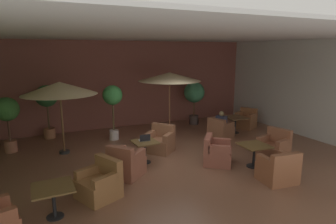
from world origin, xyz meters
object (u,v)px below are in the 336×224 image
at_px(armchair_front_right_east, 220,130).
at_px(armchair_mid_center_east, 278,170).
at_px(cafe_table_front_left, 145,146).
at_px(potted_tree_mid_right, 47,100).
at_px(armchair_front_right_north, 246,120).
at_px(cafe_table_mid_center, 254,149).
at_px(potted_tree_right_corner, 7,114).
at_px(armchair_mid_center_north, 217,153).
at_px(cafe_table_rear_right, 53,192).
at_px(armchair_front_left_east, 126,164).
at_px(potted_tree_left_corner, 113,99).
at_px(patron_blue_shirt, 221,120).
at_px(armchair_front_left_north, 160,142).
at_px(potted_tree_mid_left, 194,95).
at_px(iced_drink_cup, 147,139).
at_px(patio_umbrella_center_beige, 60,88).
at_px(cafe_table_front_right, 235,120).
at_px(open_laptop, 145,139).
at_px(armchair_mid_center_south, 274,148).
at_px(armchair_rear_right_north, 100,184).
at_px(patio_umbrella_tall_red, 170,77).

xyz_separation_m(armchair_front_right_east, armchair_mid_center_east, (-0.83, -3.63, 0.01)).
bearing_deg(cafe_table_front_left, potted_tree_mid_right, 122.25).
relative_size(cafe_table_front_left, armchair_front_right_north, 0.73).
distance_m(cafe_table_mid_center, potted_tree_right_corner, 7.54).
height_order(armchair_mid_center_north, cafe_table_rear_right, armchair_mid_center_north).
xyz_separation_m(armchair_front_left_east, potted_tree_left_corner, (0.52, 3.26, 1.15)).
height_order(cafe_table_front_left, cafe_table_rear_right, same).
bearing_deg(armchair_mid_center_east, patron_blue_shirt, 76.65).
relative_size(armchair_front_right_north, armchair_mid_center_east, 1.11).
bearing_deg(patron_blue_shirt, armchair_front_left_north, -171.12).
bearing_deg(cafe_table_mid_center, potted_tree_mid_left, 79.76).
height_order(cafe_table_mid_center, potted_tree_right_corner, potted_tree_right_corner).
xyz_separation_m(armchair_front_right_north, potted_tree_mid_right, (-7.58, 1.87, 1.10)).
distance_m(cafe_table_mid_center, potted_tree_mid_right, 7.36).
distance_m(armchair_front_right_east, potted_tree_mid_right, 6.42).
bearing_deg(iced_drink_cup, armchair_mid_center_north, -29.11).
xyz_separation_m(armchair_front_right_north, patron_blue_shirt, (-1.82, -0.80, 0.36)).
height_order(armchair_front_left_east, patio_umbrella_center_beige, patio_umbrella_center_beige).
bearing_deg(cafe_table_front_right, open_laptop, -162.13).
xyz_separation_m(potted_tree_mid_right, patron_blue_shirt, (5.76, -2.67, -0.74)).
height_order(armchair_mid_center_south, patron_blue_shirt, patron_blue_shirt).
bearing_deg(armchair_mid_center_east, armchair_front_right_north, 58.86).
distance_m(potted_tree_mid_right, iced_drink_cup, 4.50).
height_order(patio_umbrella_center_beige, open_laptop, patio_umbrella_center_beige).
height_order(cafe_table_mid_center, patio_umbrella_center_beige, patio_umbrella_center_beige).
distance_m(armchair_front_right_north, armchair_front_right_east, 2.03).
xyz_separation_m(potted_tree_left_corner, potted_tree_mid_right, (-2.12, 1.18, -0.06)).
bearing_deg(cafe_table_mid_center, armchair_front_right_east, 74.77).
bearing_deg(cafe_table_front_right, cafe_table_mid_center, -119.14).
xyz_separation_m(cafe_table_rear_right, open_laptop, (2.59, 1.97, 0.17)).
bearing_deg(armchair_front_right_north, potted_tree_right_corner, 175.09).
height_order(cafe_table_mid_center, armchair_mid_center_south, armchair_mid_center_south).
distance_m(armchair_rear_right_north, open_laptop, 2.27).
bearing_deg(potted_tree_left_corner, cafe_table_rear_right, -117.30).
relative_size(armchair_front_left_east, cafe_table_rear_right, 1.39).
xyz_separation_m(armchair_front_right_north, patio_umbrella_center_beige, (-7.26, -0.08, 1.74)).
distance_m(armchair_front_left_north, potted_tree_right_corner, 4.87).
xyz_separation_m(armchair_mid_center_east, cafe_table_rear_right, (-5.09, 0.65, 0.21)).
bearing_deg(armchair_mid_center_south, patron_blue_shirt, 95.78).
bearing_deg(cafe_table_rear_right, armchair_front_right_east, 26.77).
distance_m(patio_umbrella_tall_red, potted_tree_right_corner, 5.50).
distance_m(cafe_table_mid_center, patio_umbrella_center_beige, 5.97).
height_order(armchair_front_right_east, armchair_rear_right_north, armchair_rear_right_north).
height_order(cafe_table_front_right, patio_umbrella_center_beige, patio_umbrella_center_beige).
relative_size(cafe_table_mid_center, armchair_mid_center_east, 0.90).
xyz_separation_m(cafe_table_front_right, potted_tree_mid_left, (-0.78, 1.90, 0.79)).
distance_m(armchair_front_right_north, open_laptop, 5.52).
height_order(cafe_table_rear_right, iced_drink_cup, iced_drink_cup).
distance_m(cafe_table_front_right, potted_tree_mid_right, 7.13).
height_order(potted_tree_mid_left, potted_tree_mid_right, potted_tree_mid_right).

